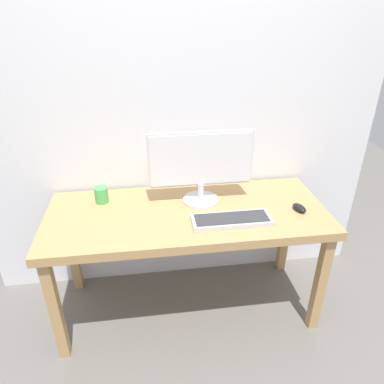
# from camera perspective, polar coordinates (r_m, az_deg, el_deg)

# --- Properties ---
(ground_plane) EXTENTS (6.00, 6.00, 0.00)m
(ground_plane) POSITION_cam_1_polar(r_m,az_deg,el_deg) (2.47, -0.68, -17.64)
(ground_plane) COLOR slate
(wall_back) EXTENTS (2.52, 0.04, 3.00)m
(wall_back) POSITION_cam_1_polar(r_m,az_deg,el_deg) (2.10, -2.29, 20.83)
(wall_back) COLOR silver
(wall_back) RESTS_ON ground_plane
(desk) EXTENTS (1.59, 0.66, 0.73)m
(desk) POSITION_cam_1_polar(r_m,az_deg,el_deg) (2.05, -0.78, -4.85)
(desk) COLOR tan
(desk) RESTS_ON ground_plane
(monitor) EXTENTS (0.60, 0.21, 0.43)m
(monitor) POSITION_cam_1_polar(r_m,az_deg,el_deg) (2.01, 1.43, 4.47)
(monitor) COLOR silver
(monitor) RESTS_ON desk
(keyboard_primary) EXTENTS (0.43, 0.15, 0.03)m
(keyboard_primary) POSITION_cam_1_polar(r_m,az_deg,el_deg) (1.91, 6.37, -4.50)
(keyboard_primary) COLOR silver
(keyboard_primary) RESTS_ON desk
(mouse) EXTENTS (0.08, 0.11, 0.04)m
(mouse) POSITION_cam_1_polar(r_m,az_deg,el_deg) (2.10, 16.91, -2.45)
(mouse) COLOR black
(mouse) RESTS_ON desk
(coffee_mug) EXTENTS (0.08, 0.08, 0.10)m
(coffee_mug) POSITION_cam_1_polar(r_m,az_deg,el_deg) (2.14, -14.40, -0.42)
(coffee_mug) COLOR #4CB259
(coffee_mug) RESTS_ON desk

